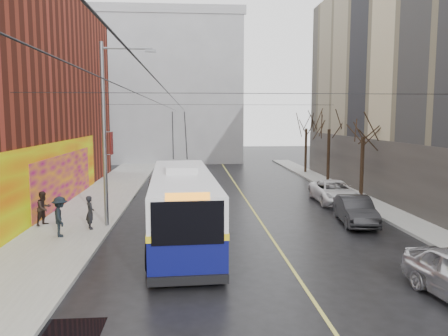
# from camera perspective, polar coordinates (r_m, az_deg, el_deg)

# --- Properties ---
(ground) EXTENTS (140.00, 140.00, 0.00)m
(ground) POSITION_cam_1_polar(r_m,az_deg,el_deg) (12.89, 5.83, -18.43)
(ground) COLOR black
(ground) RESTS_ON ground
(sidewalk_left) EXTENTS (4.00, 60.00, 0.15)m
(sidewalk_left) POSITION_cam_1_polar(r_m,az_deg,el_deg) (24.80, -18.07, -6.21)
(sidewalk_left) COLOR gray
(sidewalk_left) RESTS_ON ground
(sidewalk_right) EXTENTS (2.00, 60.00, 0.15)m
(sidewalk_right) POSITION_cam_1_polar(r_m,az_deg,el_deg) (26.53, 20.63, -5.47)
(sidewalk_right) COLOR gray
(sidewalk_right) RESTS_ON ground
(lane_line) EXTENTS (0.12, 50.00, 0.01)m
(lane_line) POSITION_cam_1_polar(r_m,az_deg,el_deg) (26.31, 3.67, -5.31)
(lane_line) COLOR #BFB74C
(lane_line) RESTS_ON ground
(building_far) EXTENTS (20.50, 12.10, 18.00)m
(building_far) POSITION_cam_1_polar(r_m,az_deg,el_deg) (56.72, -8.40, 10.19)
(building_far) COLOR gray
(building_far) RESTS_ON ground
(streetlight_pole) EXTENTS (2.65, 0.60, 9.00)m
(streetlight_pole) POSITION_cam_1_polar(r_m,az_deg,el_deg) (21.86, -15.00, 4.84)
(streetlight_pole) COLOR slate
(streetlight_pole) RESTS_ON ground
(catenary_wires) EXTENTS (18.00, 60.00, 0.22)m
(catenary_wires) POSITION_cam_1_polar(r_m,az_deg,el_deg) (26.27, -5.32, 8.36)
(catenary_wires) COLOR black
(tree_near) EXTENTS (3.20, 3.20, 6.40)m
(tree_near) POSITION_cam_1_polar(r_m,az_deg,el_deg) (29.65, 17.76, 5.42)
(tree_near) COLOR black
(tree_near) RESTS_ON ground
(tree_mid) EXTENTS (3.20, 3.20, 6.68)m
(tree_mid) POSITION_cam_1_polar(r_m,az_deg,el_deg) (36.23, 13.60, 6.16)
(tree_mid) COLOR black
(tree_mid) RESTS_ON ground
(tree_far) EXTENTS (3.20, 3.20, 6.57)m
(tree_far) POSITION_cam_1_polar(r_m,az_deg,el_deg) (42.95, 10.72, 6.13)
(tree_far) COLOR black
(tree_far) RESTS_ON ground
(pigeons_flying) EXTENTS (2.86, 2.00, 1.45)m
(pigeons_flying) POSITION_cam_1_polar(r_m,az_deg,el_deg) (21.22, -5.76, 11.11)
(pigeons_flying) COLOR slate
(trolleybus) EXTENTS (3.30, 12.30, 5.78)m
(trolleybus) POSITION_cam_1_polar(r_m,az_deg,el_deg) (19.65, -5.47, -4.67)
(trolleybus) COLOR #0A0D4F
(trolleybus) RESTS_ON ground
(parked_car_b) EXTENTS (2.01, 4.42, 1.41)m
(parked_car_b) POSITION_cam_1_polar(r_m,az_deg,el_deg) (23.48, 16.78, -5.31)
(parked_car_b) COLOR #252528
(parked_car_b) RESTS_ON ground
(parked_car_c) EXTENTS (2.51, 5.14, 1.41)m
(parked_car_c) POSITION_cam_1_polar(r_m,az_deg,el_deg) (28.83, 14.17, -3.03)
(parked_car_c) COLOR white
(parked_car_c) RESTS_ON ground
(following_car) EXTENTS (2.46, 4.69, 1.52)m
(following_car) POSITION_cam_1_polar(r_m,az_deg,el_deg) (31.49, -8.12, -1.98)
(following_car) COLOR #A1A1A5
(following_car) RESTS_ON ground
(pedestrian_a) EXTENTS (0.59, 0.69, 1.60)m
(pedestrian_a) POSITION_cam_1_polar(r_m,az_deg,el_deg) (21.81, -17.09, -5.57)
(pedestrian_a) COLOR black
(pedestrian_a) RESTS_ON sidewalk_left
(pedestrian_b) EXTENTS (0.96, 1.03, 1.68)m
(pedestrian_b) POSITION_cam_1_polar(r_m,az_deg,el_deg) (23.36, -22.48, -4.87)
(pedestrian_b) COLOR black
(pedestrian_b) RESTS_ON sidewalk_left
(pedestrian_c) EXTENTS (1.02, 1.33, 1.81)m
(pedestrian_c) POSITION_cam_1_polar(r_m,az_deg,el_deg) (20.84, -20.62, -5.97)
(pedestrian_c) COLOR black
(pedestrian_c) RESTS_ON sidewalk_left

